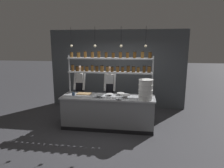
% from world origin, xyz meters
% --- Properties ---
extents(ground_plane, '(40.00, 40.00, 0.00)m').
position_xyz_m(ground_plane, '(0.00, 0.00, 0.00)').
color(ground_plane, '#3D3D42').
extents(back_wall, '(5.00, 0.12, 2.86)m').
position_xyz_m(back_wall, '(0.00, 2.00, 1.43)').
color(back_wall, '#4C5156').
rests_on(back_wall, ground_plane).
extents(prep_counter, '(2.60, 0.76, 0.92)m').
position_xyz_m(prep_counter, '(0.00, -0.00, 0.46)').
color(prep_counter, gray).
rests_on(prep_counter, ground_plane).
extents(spice_shelf_unit, '(2.49, 0.28, 2.17)m').
position_xyz_m(spice_shelf_unit, '(0.01, 0.33, 1.72)').
color(spice_shelf_unit, '#B7BABF').
rests_on(spice_shelf_unit, ground_plane).
extents(chef_left, '(0.37, 0.30, 1.70)m').
position_xyz_m(chef_left, '(-1.00, 0.63, 0.98)').
color(chef_left, black).
rests_on(chef_left, ground_plane).
extents(chef_center, '(0.37, 0.30, 1.68)m').
position_xyz_m(chef_center, '(-0.04, 0.66, 0.97)').
color(chef_center, black).
rests_on(chef_center, ground_plane).
extents(container_stack, '(0.38, 0.38, 0.54)m').
position_xyz_m(container_stack, '(1.03, -0.18, 1.19)').
color(container_stack, white).
rests_on(container_stack, prep_counter).
extents(cutting_board, '(0.40, 0.26, 0.02)m').
position_xyz_m(cutting_board, '(-0.73, 0.15, 0.93)').
color(cutting_board, '#A88456').
rests_on(cutting_board, prep_counter).
extents(prep_bowl_near_left, '(0.17, 0.17, 0.05)m').
position_xyz_m(prep_bowl_near_left, '(0.33, -0.31, 0.94)').
color(prep_bowl_near_left, silver).
rests_on(prep_bowl_near_left, prep_counter).
extents(prep_bowl_center_front, '(0.30, 0.30, 0.08)m').
position_xyz_m(prep_bowl_center_front, '(0.49, -0.06, 0.96)').
color(prep_bowl_center_front, white).
rests_on(prep_bowl_center_front, prep_counter).
extents(prep_bowl_center_back, '(0.19, 0.19, 0.05)m').
position_xyz_m(prep_bowl_center_back, '(0.03, 0.10, 0.95)').
color(prep_bowl_center_back, white).
rests_on(prep_bowl_center_back, prep_counter).
extents(prep_bowl_near_right, '(0.28, 0.28, 0.08)m').
position_xyz_m(prep_bowl_near_right, '(-0.24, -0.12, 0.96)').
color(prep_bowl_near_right, silver).
rests_on(prep_bowl_near_right, prep_counter).
extents(prep_bowl_far_left, '(0.22, 0.22, 0.06)m').
position_xyz_m(prep_bowl_far_left, '(0.34, 0.20, 0.95)').
color(prep_bowl_far_left, silver).
rests_on(prep_bowl_far_left, prep_counter).
extents(serving_cup_front, '(0.08, 0.08, 0.09)m').
position_xyz_m(serving_cup_front, '(-0.99, -0.04, 0.96)').
color(serving_cup_front, '#334C70').
rests_on(serving_cup_front, prep_counter).
extents(pendant_light_row, '(2.07, 0.07, 0.54)m').
position_xyz_m(pendant_light_row, '(-0.00, 0.00, 2.33)').
color(pendant_light_row, black).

